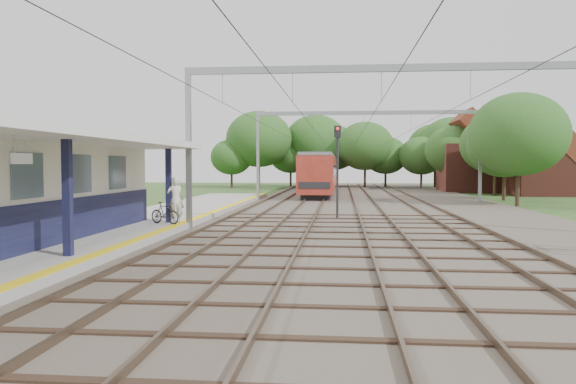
{
  "coord_description": "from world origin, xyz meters",
  "views": [
    {
      "loc": [
        1.59,
        -8.68,
        2.85
      ],
      "look_at": [
        -0.89,
        17.0,
        1.6
      ],
      "focal_mm": 35.0,
      "sensor_mm": 36.0,
      "label": 1
    }
  ],
  "objects": [
    {
      "name": "ground",
      "position": [
        0.0,
        0.0,
        0.0
      ],
      "size": [
        160.0,
        160.0,
        0.0
      ],
      "primitive_type": "plane",
      "color": "#2D4C1E",
      "rests_on": "ground"
    },
    {
      "name": "ballast_bed",
      "position": [
        4.0,
        30.0,
        0.05
      ],
      "size": [
        18.0,
        90.0,
        0.1
      ],
      "primitive_type": "cube",
      "color": "#473D33",
      "rests_on": "ground"
    },
    {
      "name": "platform",
      "position": [
        -7.5,
        14.0,
        0.17
      ],
      "size": [
        5.0,
        52.0,
        0.35
      ],
      "primitive_type": "cube",
      "color": "gray",
      "rests_on": "ground"
    },
    {
      "name": "yellow_stripe",
      "position": [
        -5.25,
        14.0,
        0.35
      ],
      "size": [
        0.45,
        52.0,
        0.01
      ],
      "primitive_type": "cube",
      "color": "yellow",
      "rests_on": "platform"
    },
    {
      "name": "canopy",
      "position": [
        -7.77,
        6.0,
        3.64
      ],
      "size": [
        6.4,
        20.0,
        3.44
      ],
      "color": "black",
      "rests_on": "platform"
    },
    {
      "name": "rail_tracks",
      "position": [
        1.5,
        30.0,
        0.18
      ],
      "size": [
        11.8,
        88.0,
        0.15
      ],
      "color": "brown",
      "rests_on": "ballast_bed"
    },
    {
      "name": "catenary_system",
      "position": [
        3.39,
        25.28,
        5.51
      ],
      "size": [
        17.22,
        88.0,
        7.0
      ],
      "color": "gray",
      "rests_on": "ground"
    },
    {
      "name": "tree_band",
      "position": [
        3.84,
        57.12,
        4.92
      ],
      "size": [
        31.72,
        30.88,
        8.82
      ],
      "color": "#382619",
      "rests_on": "ground"
    },
    {
      "name": "house_near",
      "position": [
        21.0,
        46.0,
        2.99
      ],
      "size": [
        7.0,
        6.12,
        7.89
      ],
      "color": "brown",
      "rests_on": "ground"
    },
    {
      "name": "house_far",
      "position": [
        16.0,
        52.0,
        3.23
      ],
      "size": [
        8.0,
        6.12,
        8.66
      ],
      "color": "brown",
      "rests_on": "ground"
    },
    {
      "name": "person",
      "position": [
        -5.61,
        15.0,
        1.35
      ],
      "size": [
        0.84,
        0.69,
        2.0
      ],
      "primitive_type": "imported",
      "rotation": [
        0.0,
        0.0,
        3.47
      ],
      "color": "white",
      "rests_on": "platform"
    },
    {
      "name": "bicycle",
      "position": [
        -5.87,
        14.35,
        0.82
      ],
      "size": [
        1.59,
        1.06,
        0.93
      ],
      "primitive_type": "imported",
      "rotation": [
        0.0,
        0.0,
        1.13
      ],
      "color": "black",
      "rests_on": "platform"
    },
    {
      "name": "train",
      "position": [
        -0.5,
        51.52,
        2.09
      ],
      "size": [
        2.85,
        35.49,
        3.75
      ],
      "color": "black",
      "rests_on": "ballast_bed"
    },
    {
      "name": "signal_post",
      "position": [
        1.35,
        20.58,
        3.21
      ],
      "size": [
        0.37,
        0.31,
        4.88
      ],
      "rotation": [
        0.0,
        0.0,
        -0.18
      ],
      "color": "black",
      "rests_on": "ground"
    }
  ]
}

